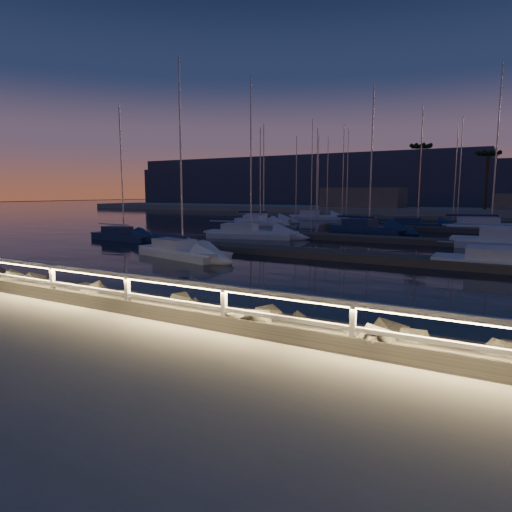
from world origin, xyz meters
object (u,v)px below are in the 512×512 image
Objects in this scene: sailboat_a at (123,235)px; sailboat_f at (249,233)px; guard_rail at (186,292)px; sailboat_i at (262,219)px; sailboat_l at (488,225)px; sailboat_n at (415,224)px; sailboat_b at (181,250)px; sailboat_m at (315,216)px; sailboat_j at (367,228)px; sailboat_e at (259,221)px.

sailboat_f is (7.82, 6.19, 0.04)m from sailboat_a.
guard_rail is 44.68m from sailboat_i.
guard_rail is 26.56m from sailboat_f.
sailboat_n is at bearing 173.43° from sailboat_l.
sailboat_b is at bearing -90.05° from sailboat_i.
sailboat_l reaches higher than sailboat_n.
sailboat_b is at bearing -96.88° from sailboat_m.
sailboat_m reaches higher than sailboat_a.
sailboat_i is 10.39m from sailboat_m.
sailboat_j is at bearing -71.75° from sailboat_m.
sailboat_b is 33.24m from sailboat_l.
sailboat_j is (14.73, -6.39, 0.01)m from sailboat_i.
guard_rail is 4.06× the size of sailboat_e.
sailboat_a is 21.85m from sailboat_j.
sailboat_e is (-18.81, 36.81, -0.97)m from guard_rail.
sailboat_j is (6.90, 9.97, 0.01)m from sailboat_f.
sailboat_i is 0.96× the size of sailboat_n.
sailboat_l is (16.53, 18.55, 0.02)m from sailboat_f.
sailboat_l is at bearing 58.46° from sailboat_j.
sailboat_a is 29.17m from sailboat_n.
sailboat_m is (-7.46, 37.88, 0.05)m from sailboat_b.
sailboat_i reaches higher than guard_rail.
sailboat_f is at bearing -96.97° from sailboat_m.
sailboat_i is at bearing 119.02° from sailboat_e.
sailboat_m is at bearing 109.26° from guard_rail.
sailboat_a is (-20.10, 17.34, -0.98)m from guard_rail.
sailboat_b is at bearing -91.42° from sailboat_f.
sailboat_f reaches higher than sailboat_m.
sailboat_n is (17.71, 23.18, 0.03)m from sailboat_a.
sailboat_f is at bearing 117.57° from guard_rail.
sailboat_f is (-12.28, 23.53, -0.94)m from guard_rail.
sailboat_a is 34.71m from sailboat_l.
sailboat_n is at bearing -50.02° from sailboat_m.
sailboat_i is (-20.11, 39.88, -0.94)m from guard_rail.
sailboat_m is at bearing 55.06° from sailboat_i.
sailboat_e is 23.65m from sailboat_l.
sailboat_b is at bearing -25.09° from sailboat_a.
sailboat_m is (-17.44, 49.92, -0.93)m from guard_rail.
guard_rail is 40.59m from sailboat_n.
sailboat_n is at bearing 47.02° from sailboat_f.
sailboat_b is 26.29m from sailboat_e.
guard_rail is 26.56m from sailboat_a.
sailboat_j is 12.90m from sailboat_l.
sailboat_n is at bearing 18.85° from sailboat_e.
guard_rail is at bearing -83.28° from sailboat_i.
sailboat_e is at bearing 123.34° from sailboat_b.
sailboat_f is 12.12m from sailboat_j.
sailboat_f is 0.95× the size of sailboat_j.
sailboat_e is 0.88× the size of sailboat_n.
guard_rail is at bearing -64.12° from sailboat_j.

